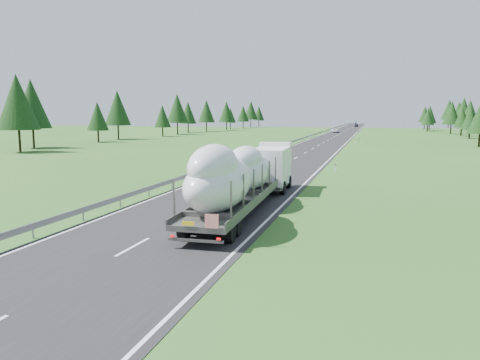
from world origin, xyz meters
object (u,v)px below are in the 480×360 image
(distant_car_dark, at_px, (356,125))
(distant_car_blue, at_px, (355,123))
(distant_van, at_px, (335,130))
(boat_truck, at_px, (243,174))
(highway_sign, at_px, (359,135))

(distant_car_dark, bearing_deg, distant_car_blue, 95.01)
(distant_van, relative_size, distant_car_dark, 1.34)
(boat_truck, relative_size, distant_van, 3.67)
(highway_sign, distance_m, distant_car_blue, 201.53)
(distant_car_dark, distance_m, distant_car_blue, 65.39)
(boat_truck, height_order, distant_van, boat_truck)
(distant_car_blue, bearing_deg, distant_van, -95.81)
(highway_sign, xyz_separation_m, boat_truck, (-4.60, -71.02, 0.50))
(highway_sign, bearing_deg, distant_car_blue, 92.51)
(highway_sign, distance_m, distant_van, 58.14)
(distant_van, bearing_deg, distant_car_blue, 88.67)
(highway_sign, relative_size, distant_car_blue, 0.57)
(distant_car_dark, bearing_deg, highway_sign, -85.48)
(highway_sign, height_order, distant_car_dark, highway_sign)
(boat_truck, bearing_deg, distant_car_dark, 90.27)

